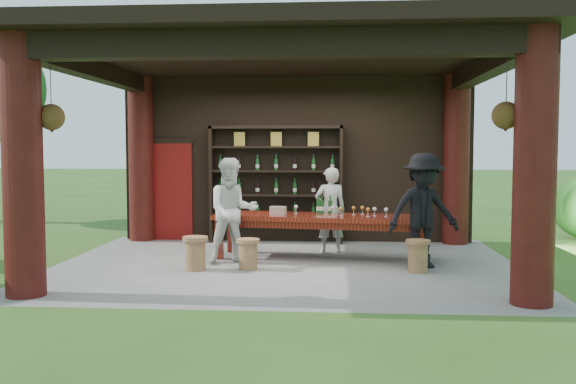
# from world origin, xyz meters

# --- Properties ---
(ground) EXTENTS (90.00, 90.00, 0.00)m
(ground) POSITION_xyz_m (0.00, 0.00, 0.00)
(ground) COLOR #2D5119
(ground) RESTS_ON ground
(pavilion) EXTENTS (7.50, 6.00, 3.60)m
(pavilion) POSITION_xyz_m (-0.01, 0.43, 2.13)
(pavilion) COLOR slate
(pavilion) RESTS_ON ground
(wine_shelf) EXTENTS (2.63, 0.40, 2.32)m
(wine_shelf) POSITION_xyz_m (-0.39, 2.45, 1.16)
(wine_shelf) COLOR black
(wine_shelf) RESTS_ON ground
(tasting_table) EXTENTS (3.69, 1.39, 0.75)m
(tasting_table) POSITION_xyz_m (0.54, 0.60, 0.64)
(tasting_table) COLOR #5C140D
(tasting_table) RESTS_ON ground
(stool_near_left) EXTENTS (0.36, 0.36, 0.48)m
(stool_near_left) POSITION_xyz_m (-0.56, -0.45, 0.25)
(stool_near_left) COLOR brown
(stool_near_left) RESTS_ON ground
(stool_near_right) EXTENTS (0.37, 0.37, 0.49)m
(stool_near_right) POSITION_xyz_m (2.04, -0.46, 0.26)
(stool_near_right) COLOR brown
(stool_near_right) RESTS_ON ground
(stool_far_left) EXTENTS (0.39, 0.39, 0.52)m
(stool_far_left) POSITION_xyz_m (-1.36, -0.55, 0.28)
(stool_far_left) COLOR brown
(stool_far_left) RESTS_ON ground
(host) EXTENTS (0.62, 0.47, 1.54)m
(host) POSITION_xyz_m (0.70, 1.24, 0.77)
(host) COLOR beige
(host) RESTS_ON ground
(guest_woman) EXTENTS (1.00, 0.88, 1.72)m
(guest_woman) POSITION_xyz_m (-0.88, 0.03, 0.86)
(guest_woman) COLOR silver
(guest_woman) RESTS_ON ground
(guest_man) EXTENTS (1.31, 0.99, 1.80)m
(guest_man) POSITION_xyz_m (2.16, -0.10, 0.90)
(guest_man) COLOR black
(guest_man) RESTS_ON ground
(table_bottles) EXTENTS (0.29, 0.10, 0.31)m
(table_bottles) POSITION_xyz_m (0.58, 0.91, 0.90)
(table_bottles) COLOR #194C1E
(table_bottles) RESTS_ON tasting_table
(table_glasses) EXTENTS (1.59, 0.47, 0.15)m
(table_glasses) POSITION_xyz_m (1.06, 0.60, 0.82)
(table_glasses) COLOR silver
(table_glasses) RESTS_ON tasting_table
(napkin_basket) EXTENTS (0.28, 0.21, 0.14)m
(napkin_basket) POSITION_xyz_m (-0.18, 0.57, 0.82)
(napkin_basket) COLOR #BF6672
(napkin_basket) RESTS_ON tasting_table
(shrubs) EXTENTS (16.01, 7.24, 1.36)m
(shrubs) POSITION_xyz_m (1.23, 0.57, 0.55)
(shrubs) COLOR #194C14
(shrubs) RESTS_ON ground
(trees) EXTENTS (21.24, 11.04, 4.80)m
(trees) POSITION_xyz_m (3.86, 1.62, 3.37)
(trees) COLOR #3F2819
(trees) RESTS_ON ground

